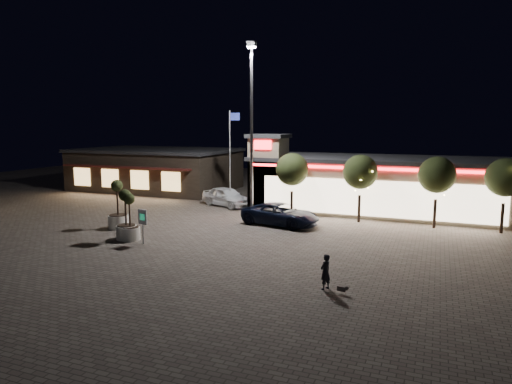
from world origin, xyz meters
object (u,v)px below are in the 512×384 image
at_px(planter_mid, 126,224).
at_px(pickup_truck, 281,214).
at_px(valet_sign, 143,220).
at_px(pedestrian, 325,272).
at_px(white_sedan, 226,197).
at_px(planter_left, 118,214).

bearing_deg(planter_mid, pickup_truck, 43.90).
bearing_deg(valet_sign, pedestrian, -16.07).
relative_size(white_sedan, pedestrian, 3.17).
bearing_deg(planter_mid, white_sedan, 86.42).
distance_m(planter_left, planter_mid, 3.14).
bearing_deg(pedestrian, planter_mid, -80.65).
height_order(planter_left, planter_mid, planter_left).
bearing_deg(pickup_truck, valet_sign, 153.75).
bearing_deg(planter_left, pedestrian, -21.38).
bearing_deg(white_sedan, pickup_truck, -104.61).
xyz_separation_m(planter_mid, valet_sign, (1.64, -0.59, 0.48)).
bearing_deg(pedestrian, pickup_truck, -126.64).
bearing_deg(valet_sign, white_sedan, 93.79).
height_order(planter_left, valet_sign, planter_left).
bearing_deg(planter_left, pickup_truck, 27.23).
distance_m(pedestrian, planter_left, 16.58).
relative_size(planter_left, planter_mid, 1.07).
height_order(white_sedan, valet_sign, valet_sign).
bearing_deg(valet_sign, pickup_truck, 53.22).
height_order(pickup_truck, pedestrian, pedestrian).
bearing_deg(pedestrian, white_sedan, -116.92).
bearing_deg(white_sedan, planter_mid, -159.71).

